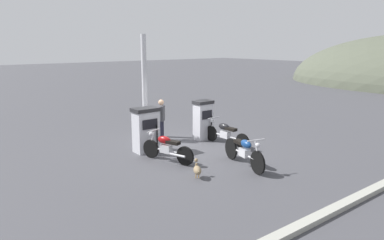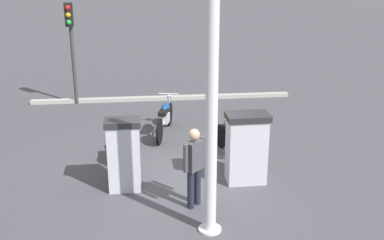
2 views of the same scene
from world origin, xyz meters
TOP-DOWN VIEW (x-y plane):
  - ground_plane at (0.00, 0.00)m, footprint 120.00×120.00m
  - fuel_pump_near at (-0.46, -1.26)m, footprint 0.62×0.88m
  - fuel_pump_far at (-0.46, 1.26)m, footprint 0.55×0.71m
  - motorcycle_near_pump at (0.83, -1.33)m, footprint 1.86×0.75m
  - motorcycle_far_pump at (0.67, 1.35)m, footprint 2.13×0.56m
  - motorcycle_extra at (2.66, 0.19)m, footprint 2.08×0.80m
  - attendant_person at (-1.35, -0.03)m, footprint 0.46×0.48m
  - wandering_duck at (2.51, -1.50)m, footprint 0.48×0.38m
  - canopy_support_pole at (-2.24, -0.19)m, footprint 0.40×0.40m
  - road_edge_kerb at (5.93, 0.00)m, footprint 0.46×8.68m

SIDE VIEW (x-z plane):
  - ground_plane at x=0.00m, z-range 0.00..0.00m
  - road_edge_kerb at x=5.93m, z-range 0.00..0.12m
  - wandering_duck at x=2.51m, z-range -0.01..0.50m
  - motorcycle_near_pump at x=0.83m, z-range -0.02..0.91m
  - motorcycle_far_pump at x=0.67m, z-range 0.00..0.93m
  - motorcycle_extra at x=2.66m, z-range 0.00..0.97m
  - fuel_pump_far at x=-0.46m, z-range 0.01..1.51m
  - fuel_pump_near at x=-0.46m, z-range 0.01..1.52m
  - attendant_person at x=-1.35m, z-range 0.11..1.66m
  - canopy_support_pole at x=-2.24m, z-range -0.08..3.86m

